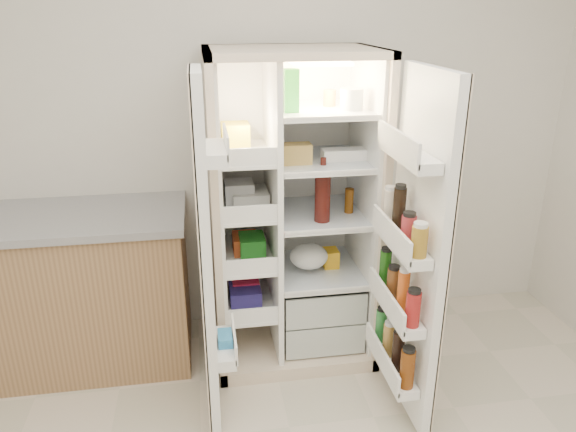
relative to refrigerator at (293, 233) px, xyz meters
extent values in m
cube|color=silver|center=(-0.15, 0.35, 0.61)|extent=(4.00, 0.02, 2.70)
cube|color=beige|center=(-0.02, 0.28, 0.16)|extent=(0.92, 0.04, 1.80)
cube|color=beige|center=(-0.46, -0.05, 0.16)|extent=(0.04, 0.70, 1.80)
cube|color=beige|center=(0.42, -0.05, 0.16)|extent=(0.04, 0.70, 1.80)
cube|color=beige|center=(-0.02, -0.05, 1.04)|extent=(0.92, 0.70, 0.04)
cube|color=beige|center=(-0.02, -0.05, -0.70)|extent=(0.92, 0.70, 0.08)
cube|color=white|center=(-0.02, 0.25, 0.18)|extent=(0.84, 0.02, 1.68)
cube|color=white|center=(-0.43, -0.05, 0.18)|extent=(0.02, 0.62, 1.68)
cube|color=white|center=(0.39, -0.05, 0.18)|extent=(0.02, 0.62, 1.68)
cube|color=white|center=(-0.13, -0.05, 0.18)|extent=(0.03, 0.62, 1.68)
cube|color=#B7C0BB|center=(0.14, -0.07, -0.56)|extent=(0.47, 0.52, 0.19)
cube|color=#B7C0BB|center=(0.14, -0.07, -0.36)|extent=(0.47, 0.52, 0.19)
cube|color=#FFD18C|center=(0.14, 0.00, 0.98)|extent=(0.30, 0.30, 0.02)
cube|color=white|center=(-0.28, -0.05, -0.39)|extent=(0.28, 0.58, 0.02)
cube|color=white|center=(-0.28, -0.05, -0.09)|extent=(0.28, 0.58, 0.02)
cube|color=white|center=(-0.28, -0.05, 0.21)|extent=(0.28, 0.58, 0.02)
cube|color=white|center=(-0.28, -0.05, 0.51)|extent=(0.28, 0.58, 0.02)
cube|color=white|center=(0.14, -0.05, -0.22)|extent=(0.49, 0.58, 0.01)
cube|color=white|center=(0.14, -0.05, 0.14)|extent=(0.49, 0.58, 0.01)
cube|color=white|center=(0.14, -0.05, 0.46)|extent=(0.49, 0.58, 0.02)
cube|color=white|center=(0.14, -0.05, 0.74)|extent=(0.49, 0.58, 0.02)
cube|color=#F3224F|center=(-0.28, -0.05, -0.33)|extent=(0.16, 0.20, 0.10)
cube|color=#227E24|center=(-0.28, -0.05, -0.02)|extent=(0.14, 0.18, 0.12)
cube|color=silver|center=(-0.28, -0.05, 0.25)|extent=(0.20, 0.22, 0.07)
cube|color=yellow|center=(-0.28, -0.05, 0.59)|extent=(0.15, 0.16, 0.14)
cube|color=#3F3297|center=(-0.28, -0.05, -0.34)|extent=(0.18, 0.20, 0.09)
cube|color=#EC5629|center=(-0.28, -0.05, -0.03)|extent=(0.14, 0.18, 0.10)
cube|color=silver|center=(-0.28, -0.05, 0.28)|extent=(0.16, 0.16, 0.12)
sphere|color=orange|center=(0.01, -0.15, -0.62)|extent=(0.07, 0.07, 0.07)
sphere|color=orange|center=(0.10, -0.11, -0.62)|extent=(0.07, 0.07, 0.07)
sphere|color=orange|center=(0.20, -0.15, -0.62)|extent=(0.07, 0.07, 0.07)
sphere|color=orange|center=(0.06, -0.01, -0.62)|extent=(0.07, 0.07, 0.07)
sphere|color=orange|center=(0.16, -0.03, -0.62)|extent=(0.07, 0.07, 0.07)
ellipsoid|color=#3C7727|center=(0.14, -0.05, -0.34)|extent=(0.26, 0.24, 0.11)
cylinder|color=#3E110D|center=(0.13, -0.19, 0.28)|extent=(0.09, 0.09, 0.27)
cylinder|color=brown|center=(0.31, -0.09, 0.21)|extent=(0.05, 0.05, 0.14)
cube|color=#268E2B|center=(-0.04, -0.15, 0.85)|extent=(0.07, 0.07, 0.22)
cylinder|color=silver|center=(0.29, -0.14, 0.80)|extent=(0.12, 0.12, 0.11)
cylinder|color=#A27425|center=(0.20, -0.01, 0.79)|extent=(0.07, 0.07, 0.09)
cube|color=white|center=(0.26, -0.10, 0.49)|extent=(0.24, 0.10, 0.06)
cube|color=tan|center=(-0.02, -0.14, 0.52)|extent=(0.18, 0.10, 0.11)
ellipsoid|color=silver|center=(0.08, -0.10, -0.15)|extent=(0.22, 0.20, 0.14)
cube|color=yellow|center=(0.22, -0.04, -0.16)|extent=(0.09, 0.11, 0.11)
cube|color=white|center=(-0.52, -0.60, 0.16)|extent=(0.05, 0.40, 1.72)
cube|color=beige|center=(-0.54, -0.60, 0.16)|extent=(0.01, 0.40, 1.72)
cube|color=white|center=(-0.45, -0.60, -0.34)|extent=(0.09, 0.32, 0.06)
cube|color=white|center=(-0.45, -0.60, 0.66)|extent=(0.09, 0.32, 0.06)
cube|color=#338CCC|center=(-0.45, -0.60, -0.31)|extent=(0.07, 0.12, 0.10)
cube|color=white|center=(0.48, -0.69, 0.16)|extent=(0.05, 0.58, 1.72)
cube|color=beige|center=(0.51, -0.69, 0.16)|extent=(0.01, 0.58, 1.72)
cube|color=white|center=(0.40, -0.69, -0.48)|extent=(0.11, 0.50, 0.05)
cube|color=white|center=(0.40, -0.69, -0.14)|extent=(0.11, 0.50, 0.05)
cube|color=white|center=(0.40, -0.69, 0.21)|extent=(0.11, 0.50, 0.05)
cube|color=white|center=(0.40, -0.69, 0.64)|extent=(0.11, 0.50, 0.05)
cylinder|color=#6B300B|center=(0.40, -0.89, -0.36)|extent=(0.07, 0.07, 0.20)
cylinder|color=black|center=(0.40, -0.76, -0.35)|extent=(0.06, 0.06, 0.22)
cylinder|color=#B3833B|center=(0.40, -0.63, -0.37)|extent=(0.06, 0.06, 0.18)
cylinder|color=#2B8338|center=(0.40, -0.50, -0.36)|extent=(0.06, 0.06, 0.19)
cylinder|color=maroon|center=(0.40, -0.89, -0.03)|extent=(0.07, 0.07, 0.17)
cylinder|color=#D75919|center=(0.40, -0.76, -0.01)|extent=(0.06, 0.06, 0.21)
cylinder|color=brown|center=(0.40, -0.63, -0.04)|extent=(0.07, 0.07, 0.16)
cylinder|color=#1B5413|center=(0.40, -0.50, -0.02)|extent=(0.06, 0.06, 0.20)
cylinder|color=olive|center=(0.40, -0.89, 0.30)|extent=(0.07, 0.07, 0.14)
cylinder|color=maroon|center=(0.40, -0.76, 0.30)|extent=(0.07, 0.07, 0.14)
cylinder|color=black|center=(0.40, -0.63, 0.35)|extent=(0.06, 0.06, 0.23)
cylinder|color=beige|center=(0.40, -0.50, 0.32)|extent=(0.06, 0.06, 0.18)
cube|color=#97724B|center=(-1.26, 0.03, -0.30)|extent=(1.24, 0.64, 0.89)
cube|color=gray|center=(-1.26, 0.03, 0.16)|extent=(1.28, 0.68, 0.04)
camera|label=1|loc=(-0.51, -2.93, 1.25)|focal=34.00mm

